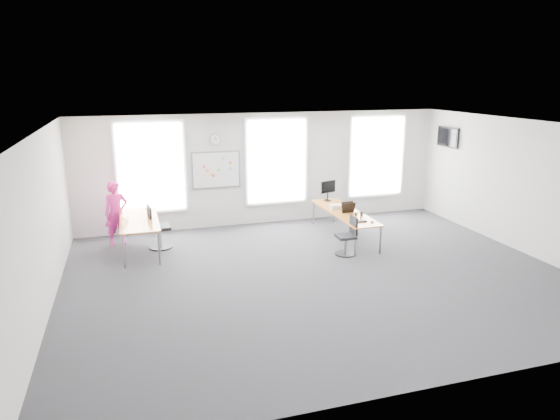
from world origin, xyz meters
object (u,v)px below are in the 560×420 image
object	(u,v)px
monitor	(328,189)
person	(116,213)
desk_right	(344,213)
desk_left	(139,222)
chair_right	(348,238)
chair_left	(157,230)
keyboard	(358,222)
headphones	(359,214)

from	to	relation	value
monitor	person	bearing A→B (deg)	162.54
desk_right	monitor	distance (m)	1.23
desk_left	monitor	xyz separation A→B (m)	(4.94, 0.74, 0.29)
chair_right	chair_left	size ratio (longest dim) A/B	0.85
keyboard	headphones	distance (m)	0.51
desk_left	desk_right	bearing A→B (deg)	-4.99
keyboard	desk_right	bearing A→B (deg)	82.19
headphones	desk_right	bearing A→B (deg)	113.76
desk_right	monitor	xyz separation A→B (m)	(0.03, 1.17, 0.37)
person	keyboard	distance (m)	5.71
chair_left	chair_right	bearing A→B (deg)	-118.66
chair_right	keyboard	bearing A→B (deg)	123.77
desk_right	desk_left	distance (m)	4.93
person	monitor	size ratio (longest dim) A/B	2.84
chair_right	headphones	size ratio (longest dim) A/B	4.82
desk_left	person	xyz separation A→B (m)	(-0.50, 0.69, 0.07)
desk_left	chair_right	bearing A→B (deg)	-19.46
chair_right	chair_left	distance (m)	4.43
desk_right	headphones	size ratio (longest dim) A/B	15.12
desk_right	chair_right	distance (m)	1.25
headphones	monitor	distance (m)	1.68
desk_right	chair_left	bearing A→B (deg)	173.15
chair_left	keyboard	bearing A→B (deg)	-114.57
chair_left	keyboard	xyz separation A→B (m)	(4.44, -1.48, 0.23)
chair_left	monitor	distance (m)	4.63
chair_right	chair_left	world-z (taller)	chair_left
chair_right	monitor	bearing A→B (deg)	170.54
chair_right	chair_left	bearing A→B (deg)	-110.93
desk_left	chair_right	world-z (taller)	chair_right
chair_right	desk_right	bearing A→B (deg)	161.47
person	desk_left	bearing A→B (deg)	-67.92
chair_right	monitor	world-z (taller)	monitor
chair_right	desk_left	bearing A→B (deg)	-107.87
monitor	chair_right	bearing A→B (deg)	-119.06
person	headphones	distance (m)	5.78
keyboard	monitor	bearing A→B (deg)	83.95
keyboard	headphones	size ratio (longest dim) A/B	2.17
desk_left	keyboard	distance (m)	5.02
desk_right	keyboard	size ratio (longest dim) A/B	6.95
desk_left	headphones	distance (m)	5.14
chair_right	keyboard	distance (m)	0.51
chair_left	headphones	size ratio (longest dim) A/B	5.65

